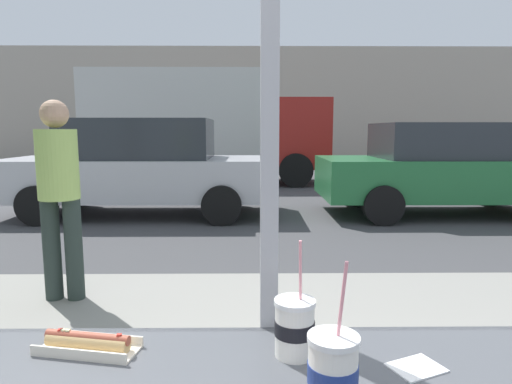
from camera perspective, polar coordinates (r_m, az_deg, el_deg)
ground_plane at (r=9.28m, az=-0.30°, el=-1.28°), size 60.00×60.00×0.00m
sidewalk_strip at (r=3.11m, az=0.40°, el=-19.63°), size 16.00×2.80×0.11m
building_facade_far at (r=22.37m, az=-0.50°, el=11.19°), size 28.00×1.20×5.48m
soda_cup_left at (r=0.96m, az=9.91°, el=-21.99°), size 0.10×0.10×0.32m
soda_cup_right at (r=1.15m, az=5.02°, el=-16.96°), size 0.10×0.10×0.30m
hotdog_tray_near at (r=1.27m, az=-20.95°, el=-17.77°), size 0.27×0.14×0.05m
napkin_wrapper at (r=1.19m, az=20.03°, el=-20.59°), size 0.15×0.13×0.00m
parked_car_silver at (r=8.00m, az=-14.58°, el=3.17°), size 4.70×1.93×1.69m
parked_car_green at (r=8.49m, az=23.26°, el=2.87°), size 4.39×2.01×1.62m
box_truck at (r=12.65m, az=-6.89°, el=8.70°), size 6.62×2.44×3.09m
pedestrian at (r=3.88m, az=-24.15°, el=0.53°), size 0.32×0.32×1.63m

